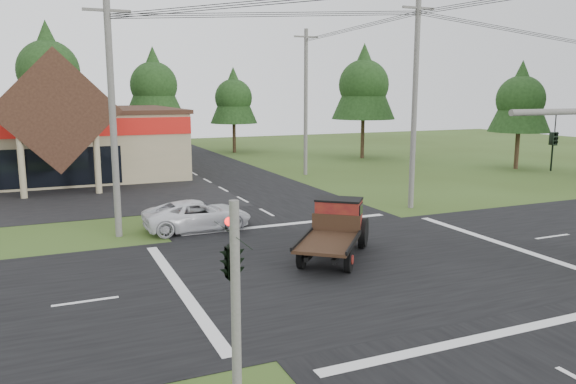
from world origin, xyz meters
TOP-DOWN VIEW (x-y plane):
  - ground at (0.00, 0.00)m, footprint 120.00×120.00m
  - road_ns at (0.00, 0.00)m, footprint 12.00×120.00m
  - road_ew at (0.00, 0.00)m, footprint 120.00×12.00m
  - traffic_signal_corner at (-7.50, -7.32)m, footprint 0.53×2.48m
  - utility_pole_nw at (-8.00, 8.00)m, footprint 2.00×0.30m
  - utility_pole_ne at (8.00, 8.00)m, footprint 2.00×0.30m
  - utility_pole_n at (8.00, 22.00)m, footprint 2.00×0.30m
  - tree_row_c at (-10.00, 41.00)m, footprint 7.28×7.28m
  - tree_row_d at (0.00, 42.00)m, footprint 6.16×6.16m
  - tree_row_e at (8.00, 40.00)m, footprint 5.04×5.04m
  - tree_side_ne at (18.00, 30.00)m, footprint 6.16×6.16m
  - tree_side_e_near at (26.00, 18.00)m, footprint 5.04×5.04m
  - antique_flatbed_truck at (-0.66, 1.06)m, footprint 5.00×5.48m
  - white_pickup at (-4.38, 7.80)m, footprint 5.12×2.42m

SIDE VIEW (x-z plane):
  - ground at x=0.00m, z-range 0.00..0.00m
  - road_ns at x=0.00m, z-range 0.00..0.02m
  - road_ew at x=0.00m, z-range 0.00..0.02m
  - white_pickup at x=-4.38m, z-range 0.00..1.41m
  - antique_flatbed_truck at x=-0.66m, z-range 0.00..2.25m
  - traffic_signal_corner at x=-7.50m, z-range 1.32..5.72m
  - utility_pole_nw at x=-8.00m, z-range 0.14..10.64m
  - utility_pole_n at x=8.00m, z-range 0.14..11.34m
  - utility_pole_ne at x=8.00m, z-range 0.14..11.64m
  - tree_row_e at x=8.00m, z-range 1.49..10.58m
  - tree_side_e_near at x=26.00m, z-range 1.49..10.58m
  - tree_row_d at x=0.00m, z-range 1.82..12.93m
  - tree_side_ne at x=18.00m, z-range 1.82..12.93m
  - tree_row_c at x=-10.00m, z-range 2.16..15.29m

